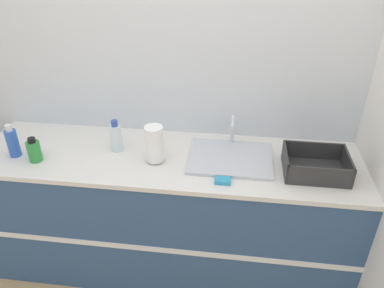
% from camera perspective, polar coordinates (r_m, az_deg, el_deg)
% --- Properties ---
extents(wall_back, '(4.79, 0.06, 2.60)m').
position_cam_1_polar(wall_back, '(2.48, -2.44, 9.80)').
color(wall_back, silver).
rests_on(wall_back, ground_plane).
extents(counter_cabinet, '(2.42, 0.67, 0.93)m').
position_cam_1_polar(counter_cabinet, '(2.62, -3.33, -10.44)').
color(counter_cabinet, '#33517A').
rests_on(counter_cabinet, ground_plane).
extents(sink, '(0.51, 0.40, 0.22)m').
position_cam_1_polar(sink, '(2.31, 5.90, -1.94)').
color(sink, silver).
rests_on(sink, counter_cabinet).
extents(paper_towel_roll, '(0.11, 0.11, 0.23)m').
position_cam_1_polar(paper_towel_roll, '(2.24, -5.74, -0.01)').
color(paper_towel_roll, '#4C4C51').
rests_on(paper_towel_roll, counter_cabinet).
extents(dish_rack, '(0.36, 0.29, 0.12)m').
position_cam_1_polar(dish_rack, '(2.28, 18.29, -3.24)').
color(dish_rack, '#2D2D2D').
rests_on(dish_rack, counter_cabinet).
extents(bottle_blue, '(0.07, 0.07, 0.21)m').
position_cam_1_polar(bottle_blue, '(2.55, -25.66, 0.25)').
color(bottle_blue, '#2D56B7').
rests_on(bottle_blue, counter_cabinet).
extents(bottle_green, '(0.08, 0.08, 0.16)m').
position_cam_1_polar(bottle_green, '(2.45, -22.92, -0.94)').
color(bottle_green, '#2D8C3D').
rests_on(bottle_green, counter_cabinet).
extents(bottle_clear, '(0.07, 0.07, 0.21)m').
position_cam_1_polar(bottle_clear, '(2.40, -11.50, 1.02)').
color(bottle_clear, silver).
rests_on(bottle_clear, counter_cabinet).
extents(sponge, '(0.09, 0.06, 0.02)m').
position_cam_1_polar(sponge, '(2.11, 4.70, -5.58)').
color(sponge, '#3399BF').
rests_on(sponge, counter_cabinet).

